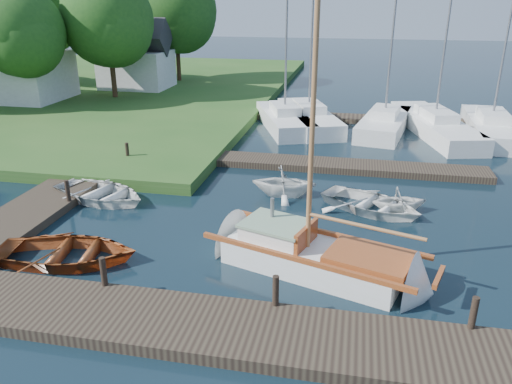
% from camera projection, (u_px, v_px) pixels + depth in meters
% --- Properties ---
extents(ground, '(160.00, 160.00, 0.00)m').
position_uv_depth(ground, '(256.00, 224.00, 17.10)').
color(ground, black).
rests_on(ground, ground).
extents(near_dock, '(18.00, 2.20, 0.30)m').
position_uv_depth(near_dock, '(205.00, 327.00, 11.57)').
color(near_dock, black).
rests_on(near_dock, ground).
extents(left_dock, '(2.20, 18.00, 0.30)m').
position_uv_depth(left_dock, '(74.00, 184.00, 20.34)').
color(left_dock, black).
rests_on(left_dock, ground).
extents(far_dock, '(14.00, 1.60, 0.30)m').
position_uv_depth(far_dock, '(328.00, 165.00, 22.59)').
color(far_dock, black).
rests_on(far_dock, ground).
extents(pontoon, '(30.00, 1.60, 0.30)m').
position_uv_depth(pontoon, '(473.00, 124.00, 29.77)').
color(pontoon, black).
rests_on(pontoon, ground).
extents(mooring_post_1, '(0.16, 0.16, 0.80)m').
position_uv_depth(mooring_post_1, '(103.00, 271.00, 12.84)').
color(mooring_post_1, black).
rests_on(mooring_post_1, near_dock).
extents(mooring_post_2, '(0.16, 0.16, 0.80)m').
position_uv_depth(mooring_post_2, '(276.00, 291.00, 12.01)').
color(mooring_post_2, black).
rests_on(mooring_post_2, near_dock).
extents(mooring_post_3, '(0.16, 0.16, 0.80)m').
position_uv_depth(mooring_post_3, '(474.00, 313.00, 11.17)').
color(mooring_post_3, black).
rests_on(mooring_post_3, near_dock).
extents(mooring_post_4, '(0.16, 0.16, 0.80)m').
position_uv_depth(mooring_post_4, '(68.00, 191.00, 18.13)').
color(mooring_post_4, black).
rests_on(mooring_post_4, left_dock).
extents(mooring_post_5, '(0.16, 0.16, 0.80)m').
position_uv_depth(mooring_post_5, '(127.00, 151.00, 22.69)').
color(mooring_post_5, black).
rests_on(mooring_post_5, left_dock).
extents(sailboat, '(7.40, 4.10, 9.83)m').
position_uv_depth(sailboat, '(319.00, 260.00, 14.14)').
color(sailboat, white).
rests_on(sailboat, ground).
extents(dinghy, '(4.53, 3.54, 0.85)m').
position_uv_depth(dinghy, '(66.00, 249.00, 14.56)').
color(dinghy, maroon).
rests_on(dinghy, ground).
extents(tender_a, '(4.62, 3.87, 0.82)m').
position_uv_depth(tender_a, '(100.00, 190.00, 18.96)').
color(tender_a, white).
rests_on(tender_a, ground).
extents(tender_b, '(2.59, 2.26, 1.31)m').
position_uv_depth(tender_b, '(284.00, 180.00, 19.33)').
color(tender_b, white).
rests_on(tender_b, ground).
extents(tender_c, '(4.57, 4.14, 0.78)m').
position_uv_depth(tender_c, '(372.00, 201.00, 18.04)').
color(tender_c, white).
rests_on(tender_c, ground).
extents(tender_d, '(2.36, 2.17, 1.04)m').
position_uv_depth(tender_d, '(400.00, 198.00, 17.94)').
color(tender_d, white).
rests_on(tender_d, ground).
extents(marina_boat_0, '(4.57, 7.41, 10.67)m').
position_uv_depth(marina_boat_0, '(285.00, 118.00, 29.34)').
color(marina_boat_0, white).
rests_on(marina_boat_0, ground).
extents(marina_boat_1, '(4.84, 8.30, 11.07)m').
position_uv_depth(marina_boat_1, '(309.00, 116.00, 29.91)').
color(marina_boat_1, white).
rests_on(marina_boat_1, ground).
extents(marina_boat_2, '(3.47, 7.22, 12.48)m').
position_uv_depth(marina_boat_2, '(384.00, 122.00, 28.47)').
color(marina_boat_2, white).
rests_on(marina_boat_2, ground).
extents(marina_boat_3, '(4.41, 9.70, 11.17)m').
position_uv_depth(marina_boat_3, '(435.00, 124.00, 28.14)').
color(marina_boat_3, white).
rests_on(marina_boat_3, ground).
extents(marina_boat_4, '(2.59, 8.28, 11.28)m').
position_uv_depth(marina_boat_4, '(491.00, 126.00, 27.67)').
color(marina_boat_4, white).
rests_on(marina_boat_4, ground).
extents(house_a, '(6.30, 5.00, 6.29)m').
position_uv_depth(house_a, '(18.00, 63.00, 34.28)').
color(house_a, silver).
rests_on(house_a, shore).
extents(house_c, '(5.25, 4.00, 5.28)m').
position_uv_depth(house_c, '(136.00, 60.00, 38.78)').
color(house_c, silver).
rests_on(house_c, shore).
extents(tree_2, '(5.83, 5.75, 7.82)m').
position_uv_depth(tree_2, '(20.00, 30.00, 31.29)').
color(tree_2, '#332114').
rests_on(tree_2, shore).
extents(tree_3, '(6.41, 6.38, 8.74)m').
position_uv_depth(tree_3, '(108.00, 19.00, 33.99)').
color(tree_3, '#332114').
rests_on(tree_3, shore).
extents(tree_4, '(7.01, 7.01, 9.66)m').
position_uv_depth(tree_4, '(36.00, 8.00, 38.91)').
color(tree_4, '#332114').
rests_on(tree_4, shore).
extents(tree_7, '(6.83, 6.83, 9.38)m').
position_uv_depth(tree_7, '(176.00, 10.00, 40.77)').
color(tree_7, '#332114').
rests_on(tree_7, shore).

